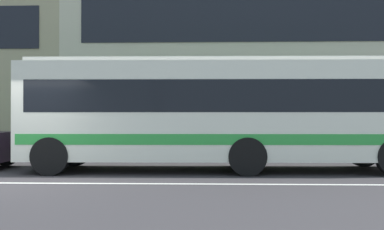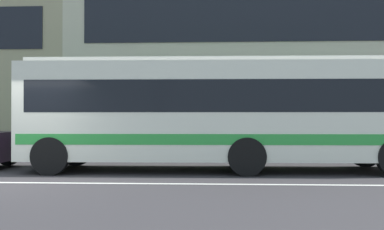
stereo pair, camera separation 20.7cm
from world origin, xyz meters
name	(u,v)px [view 2 (the right image)]	position (x,y,z in m)	size (l,w,h in m)	color
ground_plane	(7,183)	(0.00, 0.00, 0.00)	(160.00, 160.00, 0.00)	#363235
lane_centre_line	(7,183)	(0.00, 0.00, 0.00)	(60.00, 0.16, 0.01)	silver
hedge_row_far	(190,147)	(3.88, 6.77, 0.42)	(17.89, 1.10, 0.84)	#2C6E26
apartment_block_right	(323,51)	(10.45, 13.81, 5.03)	(24.88, 8.35, 10.06)	beige
transit_bus	(220,110)	(4.94, 2.69, 1.72)	(11.01, 2.79, 3.13)	silver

